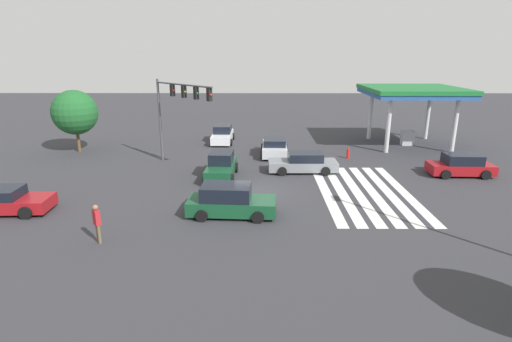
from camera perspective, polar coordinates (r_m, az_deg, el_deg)
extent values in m
plane|color=#333338|center=(24.51, 0.00, -2.98)|extent=(120.72, 120.72, 0.00)
cube|color=silver|center=(26.08, 20.30, -2.82)|extent=(10.61, 0.60, 0.01)
cube|color=silver|center=(25.77, 18.31, -2.85)|extent=(10.61, 0.60, 0.01)
cube|color=silver|center=(25.49, 16.28, -2.88)|extent=(10.61, 0.60, 0.01)
cube|color=silver|center=(25.24, 14.20, -2.90)|extent=(10.61, 0.60, 0.01)
cube|color=silver|center=(25.03, 12.09, -2.92)|extent=(10.61, 0.60, 0.01)
cube|color=silver|center=(24.86, 9.94, -2.94)|extent=(10.61, 0.60, 0.01)
cylinder|color=#47474C|center=(31.86, -13.54, 7.02)|extent=(0.18, 0.18, 6.30)
cylinder|color=#47474C|center=(28.77, -10.44, 12.04)|extent=(4.72, 4.72, 0.12)
cube|color=black|center=(29.90, -11.85, 11.22)|extent=(0.40, 0.40, 0.84)
sphere|color=red|center=(29.76, -11.67, 11.21)|extent=(0.16, 0.16, 0.16)
cube|color=black|center=(28.72, -10.26, 11.10)|extent=(0.40, 0.40, 0.84)
sphere|color=gold|center=(28.59, -10.08, 11.08)|extent=(0.16, 0.16, 0.16)
cube|color=black|center=(27.57, -8.55, 10.95)|extent=(0.40, 0.40, 0.84)
sphere|color=green|center=(27.44, -8.34, 10.93)|extent=(0.16, 0.16, 0.16)
cube|color=black|center=(26.44, -6.68, 10.78)|extent=(0.40, 0.40, 0.84)
sphere|color=red|center=(26.32, -6.47, 10.76)|extent=(0.16, 0.16, 0.16)
cube|color=#144728|center=(20.97, -3.46, -4.93)|extent=(2.14, 4.68, 0.72)
cube|color=black|center=(20.75, -4.30, -3.01)|extent=(1.83, 2.63, 0.76)
cylinder|color=black|center=(21.82, 0.58, -4.64)|extent=(0.26, 0.64, 0.63)
cylinder|color=black|center=(20.05, 0.27, -6.63)|extent=(0.26, 0.64, 0.63)
cylinder|color=black|center=(22.14, -6.80, -4.44)|extent=(0.26, 0.64, 0.63)
cylinder|color=black|center=(20.41, -7.76, -6.36)|extent=(0.26, 0.64, 0.63)
cube|color=maroon|center=(30.95, 27.15, 0.34)|extent=(1.84, 4.31, 0.67)
cube|color=black|center=(30.82, 27.42, 1.53)|extent=(1.62, 2.41, 0.67)
cylinder|color=black|center=(29.68, 25.50, -0.46)|extent=(0.24, 0.66, 0.65)
cylinder|color=black|center=(31.24, 24.25, 0.50)|extent=(0.24, 0.66, 0.65)
cylinder|color=black|center=(30.84, 30.00, -0.49)|extent=(0.24, 0.66, 0.65)
cylinder|color=black|center=(32.35, 28.58, 0.44)|extent=(0.24, 0.66, 0.65)
cube|color=silver|center=(32.92, 2.65, 3.18)|extent=(4.21, 2.07, 0.74)
cube|color=black|center=(32.70, 2.66, 4.22)|extent=(2.44, 1.83, 0.52)
cylinder|color=black|center=(34.22, 0.94, 3.36)|extent=(0.71, 0.24, 0.71)
cylinder|color=black|center=(34.25, 4.29, 3.33)|extent=(0.71, 0.24, 0.71)
cylinder|color=black|center=(31.72, 0.86, 2.28)|extent=(0.71, 0.24, 0.71)
cylinder|color=black|center=(31.75, 4.48, 2.25)|extent=(0.71, 0.24, 0.71)
cube|color=maroon|center=(25.06, -32.03, -3.94)|extent=(2.02, 4.64, 0.65)
cylinder|color=black|center=(25.23, -28.16, -3.64)|extent=(0.25, 0.69, 0.68)
cylinder|color=black|center=(23.67, -30.08, -5.20)|extent=(0.25, 0.69, 0.68)
cube|color=#144728|center=(27.14, -4.99, 0.23)|extent=(4.46, 1.90, 0.79)
cube|color=black|center=(27.15, -4.97, 1.94)|extent=(2.03, 1.62, 0.76)
cylinder|color=black|center=(25.81, -3.49, -1.16)|extent=(0.71, 0.25, 0.70)
cylinder|color=black|center=(26.06, -7.28, -1.09)|extent=(0.71, 0.25, 0.70)
cylinder|color=black|center=(28.39, -2.87, 0.52)|extent=(0.71, 0.25, 0.70)
cylinder|color=black|center=(28.62, -6.33, 0.57)|extent=(0.71, 0.25, 0.70)
cube|color=silver|center=(37.89, -4.81, 4.89)|extent=(4.52, 1.82, 0.72)
cube|color=black|center=(38.02, -4.80, 6.02)|extent=(2.13, 1.61, 0.70)
cylinder|color=black|center=(36.50, -3.62, 4.10)|extent=(0.62, 0.23, 0.61)
cylinder|color=black|center=(36.69, -6.42, 4.09)|extent=(0.62, 0.23, 0.61)
cylinder|color=black|center=(39.21, -3.29, 4.99)|extent=(0.62, 0.23, 0.61)
cylinder|color=black|center=(39.39, -5.91, 4.98)|extent=(0.62, 0.23, 0.61)
cube|color=gray|center=(28.56, 6.67, 0.83)|extent=(1.83, 4.86, 0.65)
cube|color=black|center=(28.42, 7.07, 2.04)|extent=(1.63, 2.41, 0.59)
cylinder|color=black|center=(27.60, 3.78, -0.05)|extent=(0.23, 0.63, 0.63)
cylinder|color=black|center=(29.34, 3.53, 0.97)|extent=(0.23, 0.63, 0.63)
cylinder|color=black|center=(27.97, 9.93, -0.04)|extent=(0.23, 0.63, 0.63)
cylinder|color=black|center=(29.69, 9.33, 0.97)|extent=(0.23, 0.63, 0.63)
cube|color=#23519E|center=(38.58, 21.47, 10.30)|extent=(7.96, 7.96, 0.35)
cube|color=#196B2D|center=(38.55, 21.52, 10.82)|extent=(8.12, 8.12, 0.36)
cube|color=#B2B2B7|center=(39.16, 20.84, 4.42)|extent=(0.70, 1.10, 1.30)
cylinder|color=silver|center=(37.47, 26.55, 5.76)|extent=(0.36, 0.36, 4.53)
cylinder|color=silver|center=(42.47, 23.34, 7.25)|extent=(0.36, 0.36, 4.53)
cylinder|color=silver|center=(35.37, 18.38, 6.11)|extent=(0.36, 0.36, 4.53)
cylinder|color=silver|center=(40.63, 16.03, 7.59)|extent=(0.36, 0.36, 4.53)
cylinder|color=brown|center=(19.45, -21.67, -8.25)|extent=(0.14, 0.14, 0.89)
cylinder|color=brown|center=(19.31, -21.49, -8.41)|extent=(0.14, 0.14, 0.89)
cube|color=#B22328|center=(19.07, -21.83, -6.16)|extent=(0.41, 0.41, 0.70)
sphere|color=#8C6647|center=(18.90, -21.99, -4.85)|extent=(0.24, 0.24, 0.24)
cylinder|color=brown|center=(37.26, -24.02, 3.88)|extent=(0.26, 0.26, 1.81)
sphere|color=#1E5B28|center=(36.85, -24.48, 7.63)|extent=(3.71, 3.71, 3.71)
cylinder|color=red|center=(32.85, 13.01, 2.35)|extent=(0.22, 0.22, 0.70)
sphere|color=red|center=(32.75, 13.05, 3.04)|extent=(0.20, 0.20, 0.20)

